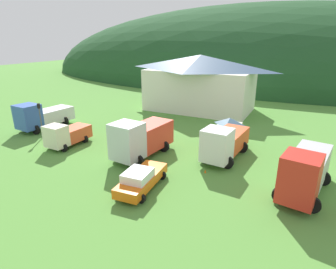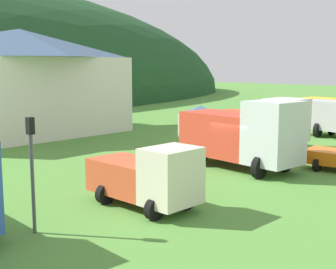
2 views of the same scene
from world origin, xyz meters
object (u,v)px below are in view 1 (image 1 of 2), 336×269
Objects in this scene: box_truck_blue at (42,116)px; traffic_cone_near_pickup at (205,173)px; depot_building at (200,82)px; play_shed_cream at (229,129)px; service_pickup_orange at (141,179)px; light_truck_cream at (66,135)px; heavy_rig_white at (224,142)px; tow_truck_silver at (141,138)px; crane_truck_red at (305,171)px; traffic_light_west at (40,117)px.

box_truck_blue is 21.83m from traffic_cone_near_pickup.
play_shed_cream is (7.81, -11.56, -2.92)m from depot_building.
depot_building is at bearing -173.56° from service_pickup_orange.
play_shed_cream is at bearing 123.39° from light_truck_cream.
heavy_rig_white is 3.82m from traffic_cone_near_pickup.
box_truck_blue is 1.00× the size of tow_truck_silver.
tow_truck_silver is 11.96× the size of traffic_cone_near_pickup.
tow_truck_silver is 6.74m from traffic_cone_near_pickup.
depot_building is 2.35× the size of heavy_rig_white.
crane_truck_red is 1.39× the size of service_pickup_orange.
play_shed_cream is 0.38× the size of box_truck_blue.
tow_truck_silver is at bearing -82.71° from crane_truck_red.
box_truck_blue is 3.31m from traffic_light_west.
tow_truck_silver is at bearing -61.80° from heavy_rig_white.
traffic_light_west is at bearing -82.77° from tow_truck_silver.
box_truck_blue is 28.98m from crane_truck_red.
play_shed_cream is 4.98m from heavy_rig_white.
play_shed_cream is 11.28m from crane_truck_red.
box_truck_blue is at bearing -114.95° from service_pickup_orange.
traffic_cone_near_pickup is at bearing -3.76° from heavy_rig_white.
crane_truck_red is at bearing -52.39° from depot_building.
tow_truck_silver is 1.30× the size of service_pickup_orange.
play_shed_cream is at bearing -165.58° from heavy_rig_white.
heavy_rig_white is at bearing 81.48° from traffic_cone_near_pickup.
heavy_rig_white is 1.30× the size of service_pickup_orange.
tow_truck_silver reaches higher than crane_truck_red.
service_pickup_orange is (3.12, -4.99, -1.07)m from tow_truck_silver.
light_truck_cream is 14.78m from traffic_cone_near_pickup.
depot_building is 22.76m from traffic_light_west.
box_truck_blue reaches higher than service_pickup_orange.
heavy_rig_white is (6.96, 3.02, -0.26)m from tow_truck_silver.
heavy_rig_white is at bearing 149.72° from service_pickup_orange.
crane_truck_red reaches higher than service_pickup_orange.
play_shed_cream is at bearing 110.47° from box_truck_blue.
depot_building is 4.27× the size of traffic_light_west.
tow_truck_silver is at bearing 1.39° from traffic_light_west.
crane_truck_red is at bearing 93.95° from tow_truck_silver.
depot_building is at bearing -133.21° from crane_truck_red.
tow_truck_silver is at bearing -85.09° from depot_building.
light_truck_cream is (-14.39, -9.03, -0.07)m from play_shed_cream.
depot_building is 2.36× the size of tow_truck_silver.
tow_truck_silver reaches higher than traffic_cone_near_pickup.
crane_truck_red is 7.46m from traffic_cone_near_pickup.
light_truck_cream is at bearing -76.45° from tow_truck_silver.
light_truck_cream is at bearing -10.16° from traffic_light_west.
play_shed_cream is 0.38× the size of tow_truck_silver.
box_truck_blue is 11.94× the size of traffic_cone_near_pickup.
traffic_light_west is at bearing -75.65° from heavy_rig_white.
service_pickup_orange is 9.22× the size of traffic_cone_near_pickup.
crane_truck_red reaches higher than traffic_cone_near_pickup.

